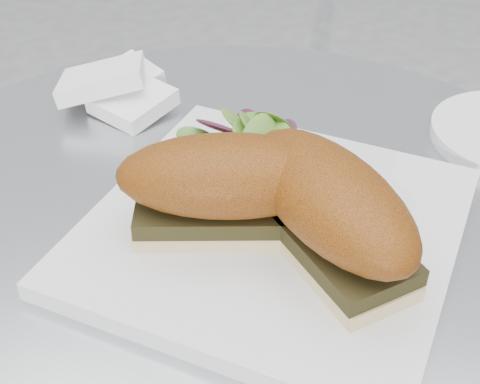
{
  "coord_description": "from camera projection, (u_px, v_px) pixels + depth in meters",
  "views": [
    {
      "loc": [
        0.1,
        -0.42,
        1.09
      ],
      "look_at": [
        0.01,
        -0.01,
        0.77
      ],
      "focal_mm": 50.0,
      "sensor_mm": 36.0,
      "label": 1
    }
  ],
  "objects": [
    {
      "name": "napkin",
      "position": [
        119.0,
        99.0,
        0.72
      ],
      "size": [
        0.13,
        0.13,
        0.02
      ],
      "primitive_type": null,
      "rotation": [
        0.0,
        0.0,
        0.05
      ],
      "color": "white",
      "rests_on": "table"
    },
    {
      "name": "sandwich_left",
      "position": [
        229.0,
        185.0,
        0.51
      ],
      "size": [
        0.18,
        0.11,
        0.08
      ],
      "rotation": [
        0.0,
        0.0,
        0.23
      ],
      "color": "#D3B684",
      "rests_on": "plate"
    },
    {
      "name": "sandwich_right",
      "position": [
        329.0,
        207.0,
        0.49
      ],
      "size": [
        0.18,
        0.19,
        0.08
      ],
      "rotation": [
        0.0,
        0.0,
        -0.86
      ],
      "color": "#D3B684",
      "rests_on": "plate"
    },
    {
      "name": "salad",
      "position": [
        253.0,
        143.0,
        0.59
      ],
      "size": [
        0.12,
        0.12,
        0.05
      ],
      "primitive_type": null,
      "color": "#639932",
      "rests_on": "plate"
    },
    {
      "name": "plate",
      "position": [
        273.0,
        229.0,
        0.54
      ],
      "size": [
        0.34,
        0.34,
        0.02
      ],
      "primitive_type": "cube",
      "rotation": [
        0.0,
        0.0,
        -0.21
      ],
      "color": "white",
      "rests_on": "table"
    }
  ]
}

